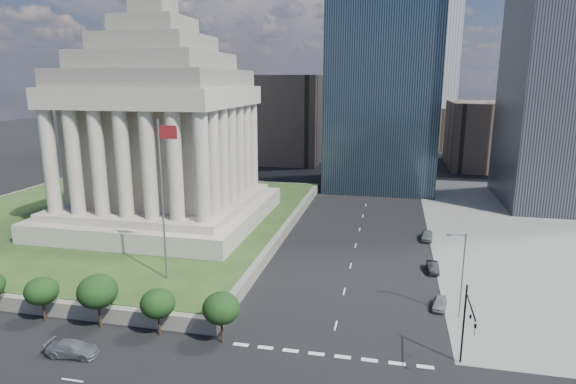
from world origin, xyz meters
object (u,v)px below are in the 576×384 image
(suv_grey, at_px, (73,349))
(parked_sedan_far, at_px, (427,236))
(parked_sedan_near, at_px, (440,303))
(street_lamp_north, at_px, (461,270))
(traffic_signal_ne, at_px, (467,321))
(war_memorial, at_px, (160,110))
(parked_sedan_mid, at_px, (433,267))
(flagpole, at_px, (163,192))

(suv_grey, height_order, parked_sedan_far, parked_sedan_far)
(suv_grey, relative_size, parked_sedan_near, 1.35)
(street_lamp_north, bearing_deg, traffic_signal_ne, -94.19)
(parked_sedan_near, height_order, parked_sedan_far, parked_sedan_far)
(war_memorial, xyz_separation_m, parked_sedan_far, (45.50, 4.38, -20.62))
(war_memorial, relative_size, street_lamp_north, 3.90)
(suv_grey, height_order, parked_sedan_mid, suv_grey)
(flagpole, height_order, parked_sedan_mid, flagpole)
(war_memorial, height_order, suv_grey, war_memorial)
(war_memorial, xyz_separation_m, flagpole, (12.17, -24.00, -8.29))
(flagpole, bearing_deg, parked_sedan_far, 40.41)
(flagpole, distance_m, street_lamp_north, 35.95)
(flagpole, xyz_separation_m, parked_sedan_mid, (33.33, 14.25, -12.44))
(street_lamp_north, height_order, parked_sedan_mid, street_lamp_north)
(war_memorial, xyz_separation_m, street_lamp_north, (47.33, -23.00, -15.74))
(flagpole, height_order, traffic_signal_ne, flagpole)
(street_lamp_north, height_order, parked_sedan_far, street_lamp_north)
(street_lamp_north, distance_m, parked_sedan_mid, 14.28)
(flagpole, xyz_separation_m, street_lamp_north, (35.16, 1.00, -7.45))
(suv_grey, bearing_deg, war_memorial, 8.99)
(parked_sedan_near, xyz_separation_m, parked_sedan_mid, (0.00, 11.45, 0.02))
(war_memorial, height_order, parked_sedan_near, war_memorial)
(parked_sedan_mid, bearing_deg, parked_sedan_near, -93.24)
(parked_sedan_far, bearing_deg, war_memorial, -169.08)
(war_memorial, bearing_deg, street_lamp_north, -25.92)
(war_memorial, relative_size, suv_grey, 7.52)
(traffic_signal_ne, bearing_deg, parked_sedan_near, 94.36)
(war_memorial, bearing_deg, parked_sedan_near, -24.97)
(parked_sedan_far, bearing_deg, street_lamp_north, -80.75)
(street_lamp_north, bearing_deg, parked_sedan_near, 135.32)
(flagpole, height_order, suv_grey, flagpole)
(parked_sedan_far, bearing_deg, suv_grey, -123.94)
(street_lamp_north, bearing_deg, war_memorial, 154.08)
(traffic_signal_ne, relative_size, parked_sedan_far, 1.75)
(war_memorial, height_order, street_lamp_north, war_memorial)
(street_lamp_north, relative_size, parked_sedan_near, 2.60)
(parked_sedan_mid, bearing_deg, street_lamp_north, -85.39)
(war_memorial, height_order, parked_sedan_far, war_memorial)
(traffic_signal_ne, bearing_deg, parked_sedan_far, 91.48)
(flagpole, distance_m, traffic_signal_ne, 36.69)
(traffic_signal_ne, bearing_deg, parked_sedan_mid, 92.33)
(traffic_signal_ne, height_order, street_lamp_north, street_lamp_north)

